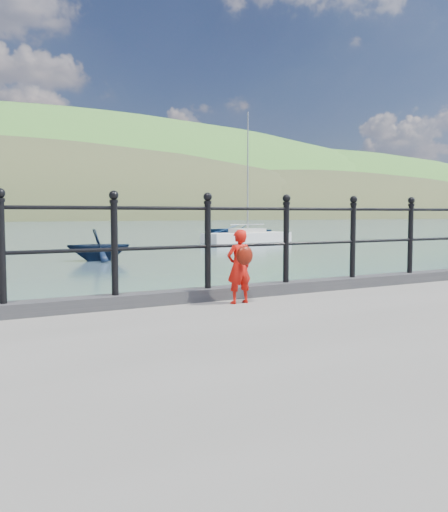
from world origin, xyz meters
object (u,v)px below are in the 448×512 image
child (239,266)px  launch_blue (242,231)px  sailboat_near (247,238)px  launch_navy (99,245)px  railing (163,235)px

child → launch_blue: bearing=-122.3°
child → launch_blue: child is taller
child → sailboat_near: (17.84, 28.56, -1.12)m
launch_blue → sailboat_near: (-3.44, -6.47, -0.27)m
launch_navy → railing: bearing=178.3°
railing → child: (0.80, -0.43, -0.37)m
launch_blue → sailboat_near: 7.34m
child → launch_blue: size_ratio=0.15×
child → sailboat_near: size_ratio=0.09×
launch_blue → launch_navy: bearing=-164.3°
railing → child: 0.98m
railing → child: bearing=-28.0°
launch_blue → sailboat_near: bearing=-146.1°
railing → launch_navy: 18.20m
launch_navy → sailboat_near: size_ratio=0.28×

